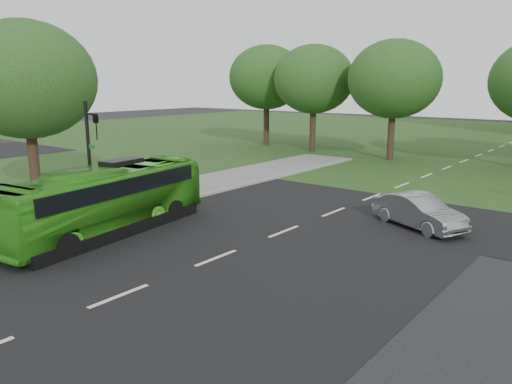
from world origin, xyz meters
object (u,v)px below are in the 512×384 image
traffic_light (91,153)px  tree_park_a (314,79)px  bus (106,200)px  tree_side_near (26,80)px  tree_park_b (394,79)px  sedan (419,211)px  tree_park_f (267,77)px

traffic_light → tree_park_a: bearing=102.7°
bus → tree_side_near: bearing=164.0°
tree_park_b → bus: tree_park_b is taller
sedan → tree_park_f: bearing=74.5°
tree_park_b → bus: size_ratio=0.96×
tree_park_a → tree_side_near: size_ratio=1.03×
sedan → traffic_light: (-11.04, -8.00, 2.34)m
tree_park_a → tree_park_b: size_ratio=1.00×
sedan → traffic_light: 13.83m
tree_park_f → traffic_light: 28.98m
tree_park_b → tree_side_near: bearing=-108.4°
tree_park_f → sedan: tree_park_f is taller
tree_park_b → tree_side_near: tree_park_b is taller
tree_park_a → sedan: bearing=-47.2°
tree_park_b → tree_park_f: tree_park_f is taller
bus → sedan: bus is taller
tree_park_a → traffic_light: bearing=-78.5°
tree_park_b → traffic_light: (-2.26, -25.05, -3.15)m
tree_park_b → traffic_light: size_ratio=1.78×
tree_side_near → tree_park_b: bearing=71.6°
tree_park_f → traffic_light: bearing=-67.3°
tree_side_near → bus: bearing=-7.8°
tree_park_a → tree_park_f: tree_park_f is taller
tree_park_f → bus: tree_park_f is taller
tree_park_f → tree_side_near: size_ratio=1.06×
tree_park_a → tree_side_near: bearing=-91.6°
tree_park_b → tree_side_near: size_ratio=1.03×
traffic_light → tree_park_f: bearing=113.8°
traffic_light → tree_park_b: bearing=85.9°
tree_park_a → sedan: 24.54m
tree_park_b → tree_side_near: 25.82m
tree_park_a → bus: tree_park_a is taller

